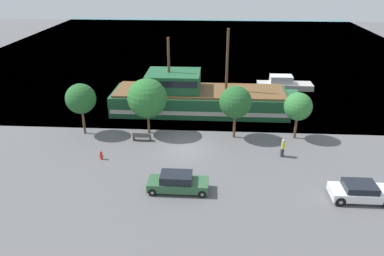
{
  "coord_description": "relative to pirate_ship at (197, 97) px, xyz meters",
  "views": [
    {
      "loc": [
        2.41,
        -30.35,
        15.76
      ],
      "look_at": [
        0.4,
        2.0,
        1.2
      ],
      "focal_mm": 35.0,
      "sensor_mm": 36.0,
      "label": 1
    }
  ],
  "objects": [
    {
      "name": "tree_row_midwest",
      "position": [
        3.97,
        -6.75,
        2.0
      ],
      "size": [
        3.06,
        3.06,
        5.16
      ],
      "color": "brown",
      "rests_on": "ground_plane"
    },
    {
      "name": "pedestrian_walking_near",
      "position": [
        8.03,
        -10.38,
        -0.79
      ],
      "size": [
        0.32,
        0.32,
        1.63
      ],
      "color": "#232838",
      "rests_on": "ground_plane"
    },
    {
      "name": "moored_boat_dockside",
      "position": [
        11.2,
        8.84,
        -0.97
      ],
      "size": [
        7.24,
        2.38,
        1.79
      ],
      "color": "#B7B2A8",
      "rests_on": "water_surface"
    },
    {
      "name": "parked_car_curb_mid",
      "position": [
        -0.59,
        -16.38,
        -0.91
      ],
      "size": [
        4.49,
        1.77,
        1.46
      ],
      "color": "#2D5B38",
      "rests_on": "ground_plane"
    },
    {
      "name": "ground_plane",
      "position": [
        -0.47,
        -9.54,
        -1.62
      ],
      "size": [
        160.0,
        160.0,
        0.0
      ],
      "primitive_type": "plane",
      "color": "#5B5B5E"
    },
    {
      "name": "parked_car_curb_front",
      "position": [
        12.55,
        -16.71,
        -0.93
      ],
      "size": [
        4.25,
        1.97,
        1.34
      ],
      "color": "white",
      "rests_on": "ground_plane"
    },
    {
      "name": "pedestrian_walking_far",
      "position": [
        8.04,
        -10.5,
        -0.81
      ],
      "size": [
        0.32,
        0.32,
        1.6
      ],
      "color": "#232838",
      "rests_on": "ground_plane"
    },
    {
      "name": "tree_row_west",
      "position": [
        9.84,
        -6.56,
        1.62
      ],
      "size": [
        2.65,
        2.65,
        4.57
      ],
      "color": "brown",
      "rests_on": "ground_plane"
    },
    {
      "name": "water_surface",
      "position": [
        -0.47,
        34.46,
        -1.62
      ],
      "size": [
        80.0,
        80.0,
        0.0
      ],
      "primitive_type": "plane",
      "color": "teal",
      "rests_on": "ground"
    },
    {
      "name": "fire_hydrant",
      "position": [
        -7.67,
        -11.93,
        -1.21
      ],
      "size": [
        0.42,
        0.25,
        0.76
      ],
      "color": "red",
      "rests_on": "ground_plane"
    },
    {
      "name": "tree_row_east",
      "position": [
        -10.82,
        -6.77,
        2.01
      ],
      "size": [
        2.91,
        2.91,
        5.1
      ],
      "color": "brown",
      "rests_on": "ground_plane"
    },
    {
      "name": "bench_promenade_east",
      "position": [
        -4.82,
        -8.13,
        -1.18
      ],
      "size": [
        1.73,
        0.45,
        0.85
      ],
      "color": "#4C4742",
      "rests_on": "ground_plane"
    },
    {
      "name": "pirate_ship",
      "position": [
        0.0,
        0.0,
        0.0
      ],
      "size": [
        20.85,
        5.9,
        9.31
      ],
      "color": "#1E5633",
      "rests_on": "water_surface"
    },
    {
      "name": "tree_row_mideast",
      "position": [
        -4.46,
        -6.24,
        2.02
      ],
      "size": [
        3.83,
        3.83,
        5.56
      ],
      "color": "brown",
      "rests_on": "ground_plane"
    }
  ]
}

